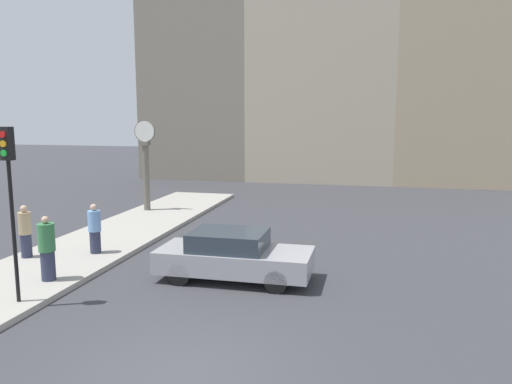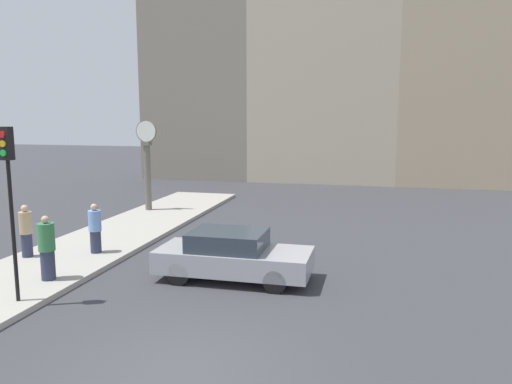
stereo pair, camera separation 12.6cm
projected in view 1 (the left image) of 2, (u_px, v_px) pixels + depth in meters
The scene contains 9 objects.
ground_plane at pixel (181, 373), 8.88m from camera, with size 120.00×120.00×0.00m, color #38383D.
sidewalk_corner at pixel (112, 238), 18.39m from camera, with size 3.48×20.92×0.16m, color #A39E93.
building_row at pixel (345, 61), 33.88m from camera, with size 26.32×5.00×18.74m.
sedan_car at pixel (233, 255), 13.86m from camera, with size 4.27×1.80×1.38m.
traffic_light_near at pixel (9, 179), 11.44m from camera, with size 0.26×0.24×4.14m.
street_clock at pixel (146, 165), 23.06m from camera, with size 1.01×0.39×4.17m.
pedestrian_green_hoodie at pixel (47, 249), 13.31m from camera, with size 0.44×0.44×1.75m.
pedestrian_tan_coat at pixel (25, 232), 15.47m from camera, with size 0.39×0.39×1.65m.
pedestrian_blue_stripe at pixel (95, 229), 15.96m from camera, with size 0.40×0.40×1.60m.
Camera 1 is at (3.19, -7.76, 4.55)m, focal length 35.00 mm.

